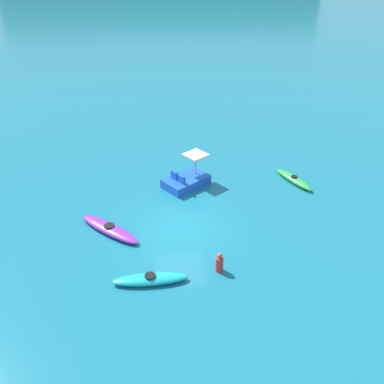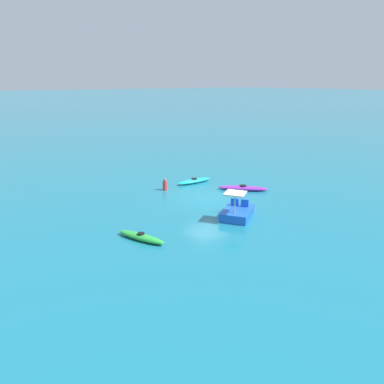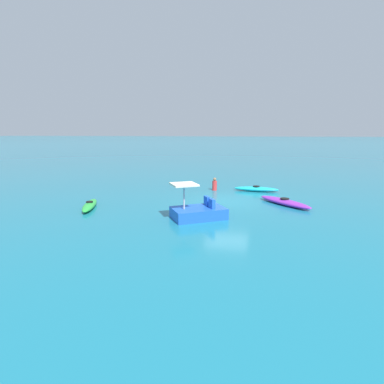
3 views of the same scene
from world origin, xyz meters
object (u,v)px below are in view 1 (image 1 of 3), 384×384
(pedal_boat_blue, at_px, (186,180))
(person_near_shore, at_px, (219,263))
(kayak_green, at_px, (294,179))
(kayak_cyan, at_px, (150,279))
(kayak_purple, at_px, (110,229))

(pedal_boat_blue, distance_m, person_near_shore, 7.09)
(kayak_green, distance_m, person_near_shore, 8.62)
(kayak_green, height_order, kayak_cyan, same)
(kayak_purple, distance_m, person_near_shore, 5.59)
(kayak_purple, relative_size, person_near_shore, 3.46)
(pedal_boat_blue, bearing_deg, person_near_shore, -86.59)
(kayak_purple, bearing_deg, pedal_boat_blue, 42.71)
(kayak_green, distance_m, kayak_purple, 10.54)
(kayak_cyan, distance_m, pedal_boat_blue, 7.76)
(kayak_green, relative_size, kayak_purple, 0.92)
(kayak_cyan, bearing_deg, kayak_purple, 114.65)
(kayak_purple, bearing_deg, kayak_green, 18.02)
(kayak_cyan, xyz_separation_m, person_near_shore, (2.82, 0.30, 0.22))
(pedal_boat_blue, xyz_separation_m, person_near_shore, (0.42, -7.08, 0.05))
(kayak_green, height_order, kayak_purple, same)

